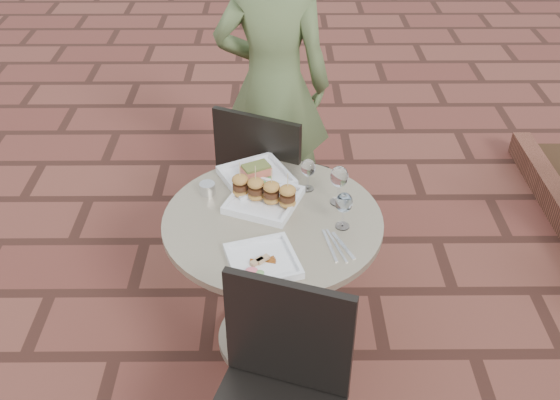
{
  "coord_description": "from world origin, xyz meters",
  "views": [
    {
      "loc": [
        -0.08,
        -1.91,
        2.28
      ],
      "look_at": [
        -0.07,
        0.1,
        0.82
      ],
      "focal_mm": 40.0,
      "sensor_mm": 36.0,
      "label": 1
    }
  ],
  "objects_px": {
    "chair_far": "(267,174)",
    "chair_near": "(278,388)",
    "plate_sliders": "(264,195)",
    "plate_tuna": "(263,261)",
    "cafe_table": "(273,263)",
    "plate_salmon": "(256,176)",
    "diner": "(273,86)"
  },
  "relations": [
    {
      "from": "chair_far",
      "to": "chair_near",
      "type": "bearing_deg",
      "value": 116.69
    },
    {
      "from": "plate_sliders",
      "to": "plate_tuna",
      "type": "height_order",
      "value": "plate_sliders"
    },
    {
      "from": "chair_near",
      "to": "plate_sliders",
      "type": "relative_size",
      "value": 2.62
    },
    {
      "from": "cafe_table",
      "to": "plate_salmon",
      "type": "relative_size",
      "value": 2.45
    },
    {
      "from": "plate_salmon",
      "to": "plate_tuna",
      "type": "relative_size",
      "value": 1.2
    },
    {
      "from": "chair_far",
      "to": "plate_tuna",
      "type": "distance_m",
      "value": 0.9
    },
    {
      "from": "chair_near",
      "to": "plate_salmon",
      "type": "bearing_deg",
      "value": 113.87
    },
    {
      "from": "cafe_table",
      "to": "plate_tuna",
      "type": "distance_m",
      "value": 0.38
    },
    {
      "from": "cafe_table",
      "to": "diner",
      "type": "bearing_deg",
      "value": 89.92
    },
    {
      "from": "diner",
      "to": "plate_sliders",
      "type": "bearing_deg",
      "value": 92.02
    },
    {
      "from": "chair_near",
      "to": "diner",
      "type": "relative_size",
      "value": 0.55
    },
    {
      "from": "chair_near",
      "to": "diner",
      "type": "distance_m",
      "value": 1.71
    },
    {
      "from": "plate_salmon",
      "to": "plate_tuna",
      "type": "bearing_deg",
      "value": -86.24
    },
    {
      "from": "chair_far",
      "to": "plate_salmon",
      "type": "distance_m",
      "value": 0.38
    },
    {
      "from": "plate_salmon",
      "to": "plate_sliders",
      "type": "distance_m",
      "value": 0.18
    },
    {
      "from": "chair_far",
      "to": "diner",
      "type": "height_order",
      "value": "diner"
    },
    {
      "from": "cafe_table",
      "to": "chair_far",
      "type": "height_order",
      "value": "chair_far"
    },
    {
      "from": "chair_far",
      "to": "plate_salmon",
      "type": "bearing_deg",
      "value": 106.99
    },
    {
      "from": "chair_near",
      "to": "plate_sliders",
      "type": "distance_m",
      "value": 0.83
    },
    {
      "from": "cafe_table",
      "to": "plate_sliders",
      "type": "relative_size",
      "value": 2.54
    },
    {
      "from": "plate_sliders",
      "to": "chair_near",
      "type": "bearing_deg",
      "value": -85.94
    },
    {
      "from": "cafe_table",
      "to": "chair_near",
      "type": "bearing_deg",
      "value": -88.38
    },
    {
      "from": "cafe_table",
      "to": "diner",
      "type": "xyz_separation_m",
      "value": [
        0.0,
        0.99,
        0.35
      ]
    },
    {
      "from": "chair_near",
      "to": "plate_tuna",
      "type": "xyz_separation_m",
      "value": [
        -0.06,
        0.42,
        0.2
      ]
    },
    {
      "from": "chair_far",
      "to": "chair_near",
      "type": "relative_size",
      "value": 1.0
    },
    {
      "from": "chair_far",
      "to": "chair_near",
      "type": "height_order",
      "value": "same"
    },
    {
      "from": "chair_far",
      "to": "plate_sliders",
      "type": "xyz_separation_m",
      "value": [
        -0.01,
        -0.49,
        0.22
      ]
    },
    {
      "from": "plate_tuna",
      "to": "plate_salmon",
      "type": "bearing_deg",
      "value": 93.76
    },
    {
      "from": "chair_near",
      "to": "plate_tuna",
      "type": "relative_size",
      "value": 3.03
    },
    {
      "from": "chair_far",
      "to": "plate_salmon",
      "type": "xyz_separation_m",
      "value": [
        -0.04,
        -0.32,
        0.2
      ]
    },
    {
      "from": "chair_far",
      "to": "diner",
      "type": "xyz_separation_m",
      "value": [
        0.03,
        0.4,
        0.29
      ]
    },
    {
      "from": "plate_tuna",
      "to": "chair_near",
      "type": "bearing_deg",
      "value": -82.35
    }
  ]
}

